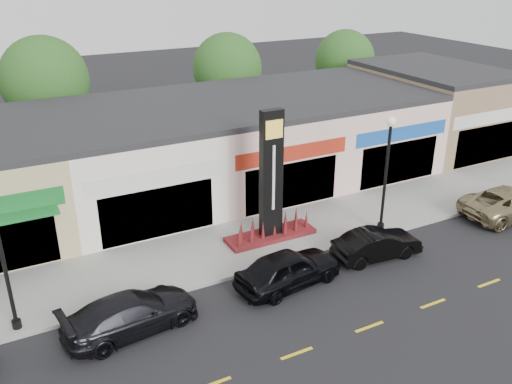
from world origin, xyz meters
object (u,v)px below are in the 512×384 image
Objects in this scene: lamp_east_near at (387,163)px; car_black_sedan at (288,269)px; car_black_conv at (377,244)px; car_dark_sedan at (131,313)px; car_gold_suv at (511,202)px; pylon_sign at (271,195)px.

lamp_east_near reaches higher than car_black_sedan.
lamp_east_near is 1.40× the size of car_black_conv.
car_gold_suv is (19.31, 0.16, 0.05)m from car_dark_sedan.
car_black_sedan is at bearing -108.27° from pylon_sign.
car_dark_sedan is at bearing 94.50° from car_black_conv.
lamp_east_near is 12.87m from car_dark_sedan.
car_black_conv is (-1.72, -1.79, -2.83)m from lamp_east_near.
pylon_sign reaches higher than car_gold_suv.
lamp_east_near is at bearing 79.83° from car_gold_suv.
lamp_east_near is at bearing -80.29° from car_black_sedan.
car_black_sedan is (-6.18, -1.87, -2.72)m from lamp_east_near.
car_dark_sedan is 6.26m from car_black_sedan.
car_dark_sedan is 0.90× the size of car_gold_suv.
car_black_sedan is at bearing -98.86° from car_dark_sedan.
pylon_sign is at bearing -72.94° from car_dark_sedan.
lamp_east_near is at bearing -18.75° from pylon_sign.
lamp_east_near is 0.91× the size of pylon_sign.
lamp_east_near reaches higher than car_gold_suv.
car_black_conv is at bearing -96.15° from car_black_sedan.
pylon_sign is 8.36m from car_dark_sedan.
car_black_sedan is at bearing 95.59° from car_black_conv.
car_gold_suv is at bearing -97.53° from car_dark_sedan.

